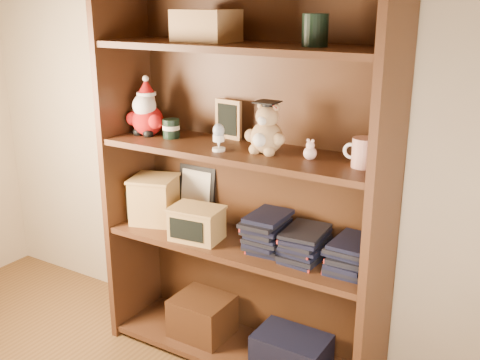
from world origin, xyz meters
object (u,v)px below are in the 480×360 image
at_px(bookcase, 246,186).
at_px(teacher_mug, 363,153).
at_px(treats_box, 154,199).
at_px(grad_teddy_bear, 266,133).

height_order(bookcase, teacher_mug, bookcase).
xyz_separation_m(bookcase, treats_box, (-0.45, -0.05, -0.12)).
distance_m(grad_teddy_bear, teacher_mug, 0.38).
bearing_deg(teacher_mug, treats_box, -179.95).
bearing_deg(bookcase, teacher_mug, -5.78).
xyz_separation_m(grad_teddy_bear, treats_box, (-0.57, 0.01, -0.37)).
distance_m(bookcase, grad_teddy_bear, 0.28).
xyz_separation_m(bookcase, teacher_mug, (0.50, -0.05, 0.22)).
height_order(grad_teddy_bear, treats_box, grad_teddy_bear).
distance_m(bookcase, teacher_mug, 0.55).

